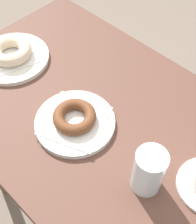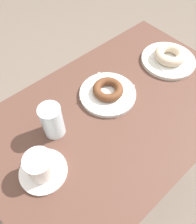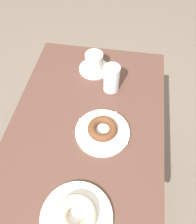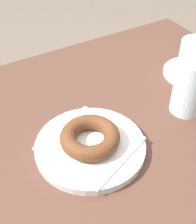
% 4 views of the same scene
% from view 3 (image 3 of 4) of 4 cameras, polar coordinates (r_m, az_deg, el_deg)
% --- Properties ---
extents(ground_plane, '(6.00, 6.00, 0.00)m').
position_cam_3_polar(ground_plane, '(1.61, -1.79, -18.12)').
color(ground_plane, '#706255').
extents(table, '(0.95, 0.60, 0.74)m').
position_cam_3_polar(table, '(1.02, -2.69, -6.54)').
color(table, brown).
rests_on(table, ground_plane).
extents(plate_chocolate_ring, '(0.21, 0.21, 0.01)m').
position_cam_3_polar(plate_chocolate_ring, '(0.92, 1.05, -4.78)').
color(plate_chocolate_ring, silver).
rests_on(plate_chocolate_ring, table).
extents(napkin_chocolate_ring, '(0.20, 0.20, 0.00)m').
position_cam_3_polar(napkin_chocolate_ring, '(0.91, 1.06, -4.48)').
color(napkin_chocolate_ring, white).
rests_on(napkin_chocolate_ring, plate_chocolate_ring).
extents(donut_chocolate_ring, '(0.11, 0.11, 0.03)m').
position_cam_3_polar(donut_chocolate_ring, '(0.89, 1.07, -3.93)').
color(donut_chocolate_ring, brown).
rests_on(donut_chocolate_ring, napkin_chocolate_ring).
extents(plate_sugar_ring, '(0.22, 0.22, 0.01)m').
position_cam_3_polar(plate_sugar_ring, '(0.80, -5.08, -23.47)').
color(plate_sugar_ring, silver).
rests_on(plate_sugar_ring, table).
extents(napkin_sugar_ring, '(0.16, 0.16, 0.00)m').
position_cam_3_polar(napkin_sugar_ring, '(0.79, -5.12, -23.32)').
color(napkin_sugar_ring, white).
rests_on(napkin_sugar_ring, plate_sugar_ring).
extents(donut_sugar_ring, '(0.13, 0.13, 0.04)m').
position_cam_3_polar(donut_sugar_ring, '(0.77, -5.24, -22.97)').
color(donut_sugar_ring, beige).
rests_on(donut_sugar_ring, napkin_sugar_ring).
extents(water_glass, '(0.07, 0.07, 0.12)m').
position_cam_3_polar(water_glass, '(1.02, 3.18, 7.90)').
color(water_glass, silver).
rests_on(water_glass, table).
extents(coffee_cup, '(0.14, 0.14, 0.09)m').
position_cam_3_polar(coffee_cup, '(1.12, -0.92, 11.44)').
color(coffee_cup, silver).
rests_on(coffee_cup, table).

